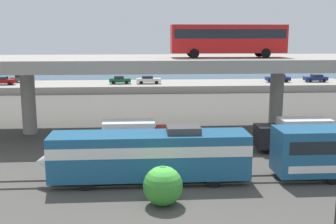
% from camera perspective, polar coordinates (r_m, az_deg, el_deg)
% --- Properties ---
extents(ground_plane, '(260.00, 260.00, 0.00)m').
position_cam_1_polar(ground_plane, '(27.14, -0.22, -12.53)').
color(ground_plane, '#4C4944').
extents(rail_strip_near, '(110.00, 0.12, 0.12)m').
position_cam_1_polar(rail_strip_near, '(30.11, -0.61, -9.99)').
color(rail_strip_near, '#59544C').
rests_on(rail_strip_near, ground_plane).
extents(rail_strip_far, '(110.00, 0.12, 0.12)m').
position_cam_1_polar(rail_strip_far, '(31.54, -0.77, -9.01)').
color(rail_strip_far, '#59544C').
rests_on(rail_strip_far, ground_plane).
extents(train_locomotive, '(15.24, 3.04, 4.18)m').
position_cam_1_polar(train_locomotive, '(30.11, -3.87, -5.73)').
color(train_locomotive, '#1E5984').
rests_on(train_locomotive, ground_plane).
extents(highway_overpass, '(96.00, 12.19, 8.21)m').
position_cam_1_polar(highway_overpass, '(45.02, -1.85, 6.53)').
color(highway_overpass, '#9E998E').
rests_on(highway_overpass, ground_plane).
extents(transit_bus_on_overpass, '(12.00, 2.68, 3.40)m').
position_cam_1_polar(transit_bus_on_overpass, '(44.54, 8.29, 10.06)').
color(transit_bus_on_overpass, red).
rests_on(transit_bus_on_overpass, highway_overpass).
extents(service_truck_west, '(6.80, 2.46, 3.04)m').
position_cam_1_polar(service_truck_west, '(37.35, -4.04, -3.35)').
color(service_truck_west, maroon).
rests_on(service_truck_west, ground_plane).
extents(service_truck_east, '(6.80, 2.46, 3.04)m').
position_cam_1_polar(service_truck_east, '(39.95, 17.04, -2.88)').
color(service_truck_east, black).
rests_on(service_truck_east, ground_plane).
extents(pier_parking_lot, '(78.64, 11.37, 1.29)m').
position_cam_1_polar(pier_parking_lot, '(80.52, -2.71, 3.56)').
color(pier_parking_lot, '#9E998E').
rests_on(pier_parking_lot, ground_plane).
extents(parked_car_0, '(4.02, 1.83, 1.50)m').
position_cam_1_polar(parked_car_0, '(79.40, -6.63, 4.43)').
color(parked_car_0, '#0C4C26').
rests_on(parked_car_0, pier_parking_lot).
extents(parked_car_1, '(4.41, 1.97, 1.50)m').
position_cam_1_polar(parked_car_1, '(87.03, 19.64, 4.43)').
color(parked_car_1, navy).
rests_on(parked_car_1, pier_parking_lot).
extents(parked_car_2, '(4.28, 1.87, 1.50)m').
position_cam_1_polar(parked_car_2, '(83.25, -21.74, 4.03)').
color(parked_car_2, maroon).
rests_on(parked_car_2, pier_parking_lot).
extents(parked_car_3, '(4.30, 1.95, 1.50)m').
position_cam_1_polar(parked_car_3, '(86.20, -19.42, 4.39)').
color(parked_car_3, '#515459').
rests_on(parked_car_3, pier_parking_lot).
extents(parked_car_4, '(4.63, 1.94, 1.50)m').
position_cam_1_polar(parked_car_4, '(79.09, -2.71, 4.47)').
color(parked_car_4, silver).
rests_on(parked_car_4, pier_parking_lot).
extents(parked_car_5, '(4.68, 1.96, 1.50)m').
position_cam_1_polar(parked_car_5, '(84.54, 14.89, 4.52)').
color(parked_car_5, navy).
rests_on(parked_car_5, pier_parking_lot).
extents(harbor_water, '(140.00, 36.00, 0.01)m').
position_cam_1_polar(harbor_water, '(103.44, -2.97, 4.80)').
color(harbor_water, '#2D5170').
rests_on(harbor_water, ground_plane).
extents(shrub_right, '(2.53, 2.53, 2.53)m').
position_cam_1_polar(shrub_right, '(26.56, -0.70, -10.12)').
color(shrub_right, '#358A2F').
rests_on(shrub_right, ground_plane).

